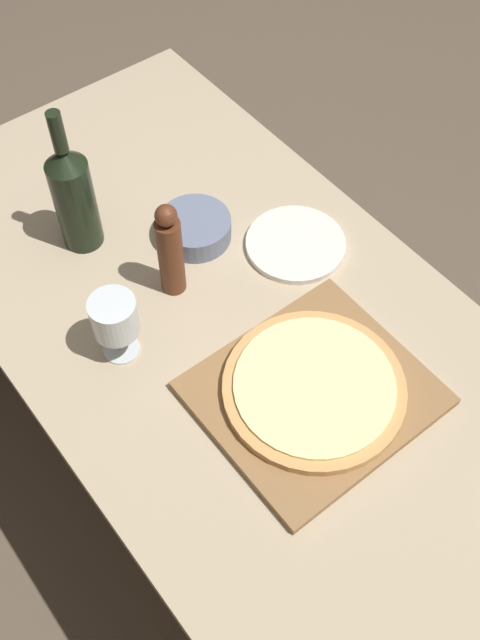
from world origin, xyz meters
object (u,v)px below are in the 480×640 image
(pizza, at_px, (314,388))
(wine_glass, at_px, (114,318))
(wine_bottle, at_px, (73,195))
(small_bowl, at_px, (195,228))
(pepper_mill, at_px, (170,251))

(pizza, bearing_deg, wine_glass, 126.37)
(wine_bottle, bearing_deg, small_bowl, -36.23)
(wine_bottle, distance_m, wine_glass, 0.30)
(pizza, height_order, small_bowl, small_bowl)
(wine_glass, bearing_deg, pepper_mill, 20.98)
(pepper_mill, bearing_deg, wine_bottle, 109.25)
(pizza, height_order, wine_bottle, wine_bottle)
(small_bowl, bearing_deg, pizza, -97.54)
(wine_glass, height_order, small_bowl, wine_glass)
(wine_glass, bearing_deg, pizza, -53.63)
(wine_bottle, relative_size, wine_glass, 2.27)
(small_bowl, bearing_deg, wine_glass, -152.47)
(pizza, height_order, wine_glass, wine_glass)
(wine_bottle, height_order, pepper_mill, wine_bottle)
(wine_bottle, distance_m, pepper_mill, 0.23)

